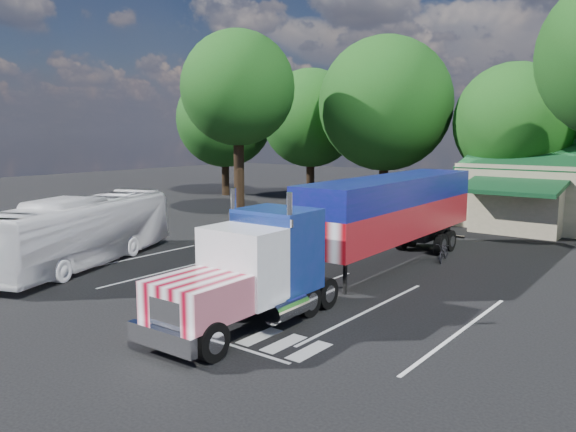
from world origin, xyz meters
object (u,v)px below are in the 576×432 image
Objects in this scene: woman at (259,264)px; bicycle at (444,252)px; tour_bus at (82,231)px; semi_truck at (364,221)px.

bicycle is (3.90, 8.65, -0.47)m from woman.
tour_bus is (-8.76, -2.00, 0.64)m from woman.
semi_truck reaches higher than woman.
semi_truck is 12.62m from tour_bus.
bicycle is (1.52, 4.78, -1.93)m from semi_truck.
woman is 9.01m from tour_bus.
semi_truck is 5.37m from bicycle.
woman is at bearing -125.43° from bicycle.
woman is 0.16× the size of tour_bus.
woman is at bearing -8.54° from tour_bus.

